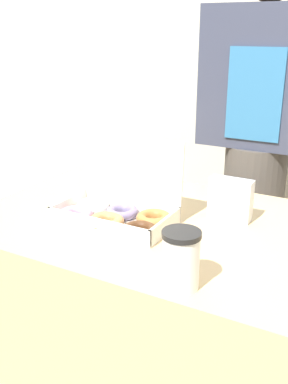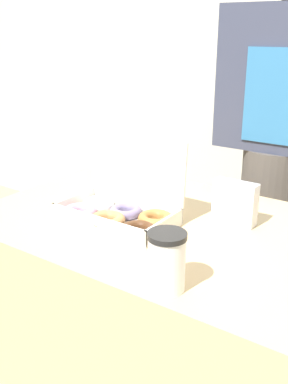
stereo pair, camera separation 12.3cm
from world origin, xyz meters
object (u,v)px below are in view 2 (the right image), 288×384
object	(u,v)px
donut_box	(119,209)
coffee_cup	(167,261)
person_customer	(278,137)
napkin_holder	(235,203)

from	to	relation	value
donut_box	coffee_cup	world-z (taller)	donut_box
donut_box	person_customer	bearing A→B (deg)	73.75
coffee_cup	napkin_holder	xyz separation A→B (m)	(-0.03, 0.42, -0.00)
person_customer	coffee_cup	bearing A→B (deg)	-84.01
coffee_cup	napkin_holder	size ratio (longest dim) A/B	1.06
donut_box	napkin_holder	xyz separation A→B (m)	(0.29, 0.18, 0.03)
donut_box	coffee_cup	distance (m)	0.40
donut_box	napkin_holder	world-z (taller)	donut_box
coffee_cup	person_customer	world-z (taller)	person_customer
coffee_cup	person_customer	xyz separation A→B (m)	(-0.10, 0.97, 0.07)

